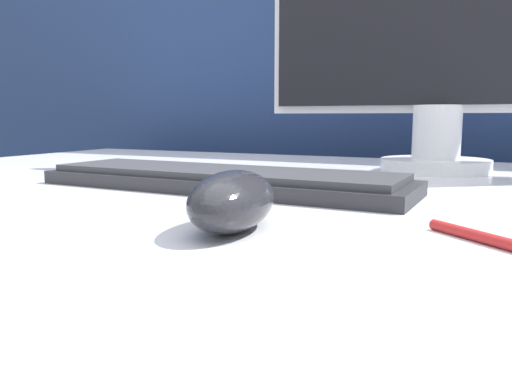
# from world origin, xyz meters

# --- Properties ---
(partition_panel) EXTENTS (5.00, 0.03, 1.35)m
(partition_panel) POSITION_xyz_m (0.00, 0.63, 0.67)
(partition_panel) COLOR navy
(partition_panel) RESTS_ON ground_plane
(computer_mouse_near) EXTENTS (0.07, 0.12, 0.04)m
(computer_mouse_near) POSITION_xyz_m (0.00, -0.21, 0.76)
(computer_mouse_near) COLOR #232328
(computer_mouse_near) RESTS_ON desk
(keyboard) EXTENTS (0.45, 0.14, 0.02)m
(keyboard) POSITION_xyz_m (-0.12, -0.03, 0.75)
(keyboard) COLOR #28282D
(keyboard) RESTS_ON desk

